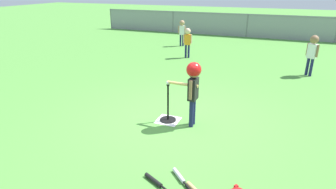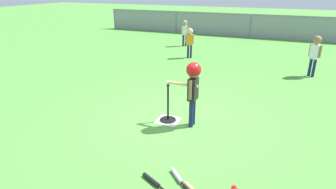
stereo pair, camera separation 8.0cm
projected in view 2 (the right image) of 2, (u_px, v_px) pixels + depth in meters
ground_plane at (178, 120)px, 5.59m from camera, size 60.00×60.00×0.00m
home_plate at (168, 120)px, 5.57m from camera, size 0.44×0.44×0.01m
batting_tee at (168, 115)px, 5.53m from camera, size 0.32×0.32×0.75m
baseball_on_tee at (168, 83)px, 5.29m from camera, size 0.07×0.07×0.07m
batter_child at (193, 82)px, 5.06m from camera, size 0.65×0.35×1.24m
fielder_near_left at (190, 39)px, 10.07m from camera, size 0.31×0.21×1.07m
fielder_deep_left at (315, 51)px, 7.96m from camera, size 0.30×0.24×1.18m
fielder_near_right at (185, 30)px, 12.03m from camera, size 0.31×0.22×1.10m
spare_bat_silver at (179, 178)px, 3.86m from camera, size 0.50×0.48×0.06m
spare_bat_black at (154, 182)px, 3.78m from camera, size 0.61×0.34×0.06m
outfield_fence at (250, 25)px, 14.09m from camera, size 16.06×0.06×1.15m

